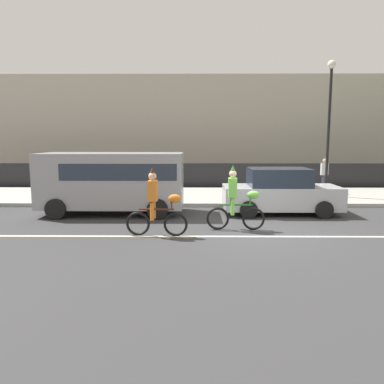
{
  "coord_description": "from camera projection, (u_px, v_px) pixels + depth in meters",
  "views": [
    {
      "loc": [
        -1.69,
        -10.53,
        2.64
      ],
      "look_at": [
        -1.79,
        1.2,
        1.0
      ],
      "focal_mm": 35.0,
      "sensor_mm": 36.0,
      "label": 1
    }
  ],
  "objects": [
    {
      "name": "parked_van_grey",
      "position": [
        115.0,
        178.0,
        13.31
      ],
      "size": [
        5.0,
        2.22,
        2.18
      ],
      "color": "#99999E",
      "rests_on": "ground"
    },
    {
      "name": "parade_cyclist_orange",
      "position": [
        157.0,
        206.0,
        10.25
      ],
      "size": [
        1.72,
        0.5,
        1.92
      ],
      "color": "black",
      "rests_on": "ground"
    },
    {
      "name": "parked_car_silver",
      "position": [
        280.0,
        192.0,
        13.4
      ],
      "size": [
        4.1,
        1.92,
        1.64
      ],
      "color": "#B7BABF",
      "rests_on": "ground"
    },
    {
      "name": "fence_line",
      "position": [
        227.0,
        176.0,
        19.99
      ],
      "size": [
        40.0,
        0.08,
        1.4
      ],
      "primitive_type": "cube",
      "color": "black",
      "rests_on": "ground"
    },
    {
      "name": "street_lamp_post",
      "position": [
        330.0,
        108.0,
        16.2
      ],
      "size": [
        0.36,
        0.36,
        5.86
      ],
      "color": "black",
      "rests_on": "sidewalk_curb"
    },
    {
      "name": "road_centre_line",
      "position": [
        256.0,
        236.0,
        10.28
      ],
      "size": [
        36.0,
        0.14,
        0.01
      ],
      "primitive_type": "cube",
      "color": "beige",
      "rests_on": "ground"
    },
    {
      "name": "sidewalk_curb",
      "position": [
        232.0,
        196.0,
        17.2
      ],
      "size": [
        60.0,
        5.0,
        0.15
      ],
      "primitive_type": "cube",
      "color": "#ADAAA3",
      "rests_on": "ground"
    },
    {
      "name": "ground_plane",
      "position": [
        254.0,
        232.0,
        10.78
      ],
      "size": [
        80.0,
        80.0,
        0.0
      ],
      "primitive_type": "plane",
      "color": "#38383A"
    },
    {
      "name": "pedestrian_onlooker",
      "position": [
        324.0,
        175.0,
        17.54
      ],
      "size": [
        0.32,
        0.2,
        1.62
      ],
      "color": "#33333D",
      "rests_on": "sidewalk_curb"
    },
    {
      "name": "building_backdrop",
      "position": [
        188.0,
        130.0,
        28.15
      ],
      "size": [
        28.0,
        8.0,
        6.8
      ],
      "primitive_type": "cube",
      "color": "#B2A899",
      "rests_on": "ground"
    },
    {
      "name": "parade_cyclist_lime",
      "position": [
        236.0,
        202.0,
        10.95
      ],
      "size": [
        1.72,
        0.5,
        1.92
      ],
      "color": "black",
      "rests_on": "ground"
    }
  ]
}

